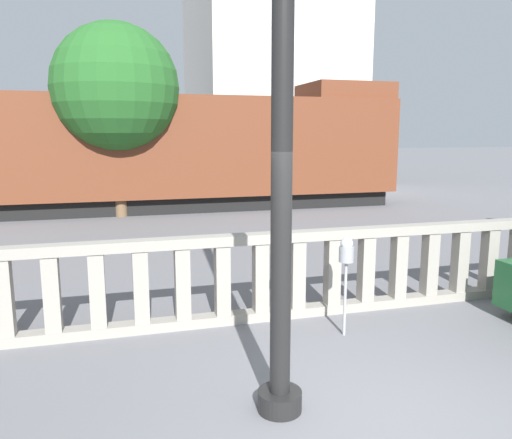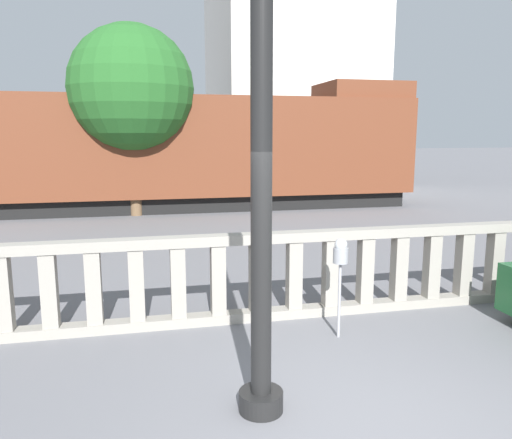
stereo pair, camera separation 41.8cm
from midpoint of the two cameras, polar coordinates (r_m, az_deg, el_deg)
The scene contains 7 objects.
ground_plane at distance 4.97m, azimuth 14.41°, elevation -22.89°, with size 160.00×160.00×0.00m, color slate.
balustrade at distance 7.22m, azimuth 3.91°, elevation -6.46°, with size 13.63×0.24×1.27m.
lamppost at distance 4.48m, azimuth 3.41°, elevation 15.30°, with size 0.43×0.43×5.78m.
parking_meter at distance 6.56m, azimuth 11.45°, elevation -4.26°, with size 0.20×0.20×1.33m.
train_near at distance 17.97m, azimuth -21.55°, elevation 7.14°, with size 25.28×3.00×4.49m.
building_block at distance 30.28m, azimuth 3.99°, elevation 18.25°, with size 8.26×9.93×14.23m.
tree_left at distance 16.68m, azimuth -13.34°, elevation 14.34°, with size 3.95×3.95×6.04m.
Camera 2 is at (-1.79, -3.74, 2.66)m, focal length 35.00 mm.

